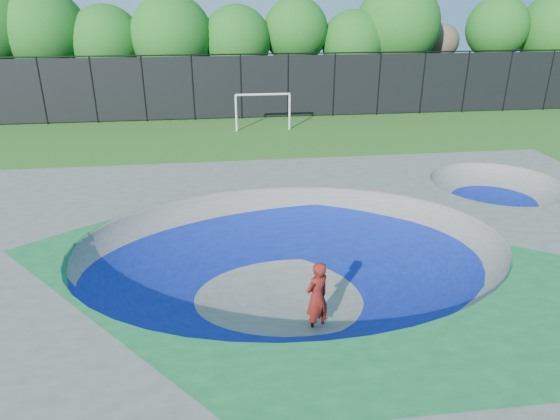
% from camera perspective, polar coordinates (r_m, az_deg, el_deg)
% --- Properties ---
extents(ground, '(120.00, 120.00, 0.00)m').
position_cam_1_polar(ground, '(13.28, 1.30, -9.43)').
color(ground, '#2A5A19').
rests_on(ground, ground).
extents(skate_deck, '(22.00, 14.00, 1.50)m').
position_cam_1_polar(skate_deck, '(12.89, 1.33, -6.62)').
color(skate_deck, gray).
rests_on(skate_deck, ground).
extents(skater, '(0.78, 0.70, 1.78)m').
position_cam_1_polar(skater, '(11.47, 4.24, -9.94)').
color(skater, red).
rests_on(skater, ground).
extents(skateboard, '(0.77, 0.62, 0.05)m').
position_cam_1_polar(skateboard, '(11.96, 4.12, -13.43)').
color(skateboard, black).
rests_on(skateboard, ground).
extents(soccer_goal, '(3.24, 0.12, 2.14)m').
position_cam_1_polar(soccer_goal, '(29.50, -1.96, 11.93)').
color(soccer_goal, white).
rests_on(soccer_goal, ground).
extents(fence, '(48.09, 0.09, 4.04)m').
position_cam_1_polar(fence, '(32.51, -4.47, 13.99)').
color(fence, black).
rests_on(fence, ground).
extents(treeline, '(53.92, 7.43, 8.55)m').
position_cam_1_polar(treeline, '(36.50, -8.47, 19.44)').
color(treeline, '#402F20').
rests_on(treeline, ground).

